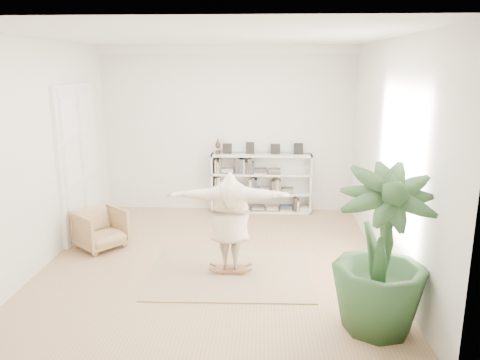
{
  "coord_description": "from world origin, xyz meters",
  "views": [
    {
      "loc": [
        0.77,
        -7.21,
        3.17
      ],
      "look_at": [
        0.4,
        0.4,
        1.31
      ],
      "focal_mm": 35.0,
      "sensor_mm": 36.0,
      "label": 1
    }
  ],
  "objects_px": {
    "rocker_board": "(230,269)",
    "person": "(230,219)",
    "houseplant": "(381,251)",
    "bookshelf": "(261,184)",
    "armchair": "(100,229)"
  },
  "relations": [
    {
      "from": "bookshelf",
      "to": "houseplant",
      "type": "height_order",
      "value": "houseplant"
    },
    {
      "from": "armchair",
      "to": "houseplant",
      "type": "height_order",
      "value": "houseplant"
    },
    {
      "from": "bookshelf",
      "to": "houseplant",
      "type": "bearing_deg",
      "value": -72.93
    },
    {
      "from": "bookshelf",
      "to": "armchair",
      "type": "distance_m",
      "value": 3.66
    },
    {
      "from": "rocker_board",
      "to": "person",
      "type": "height_order",
      "value": "person"
    },
    {
      "from": "rocker_board",
      "to": "person",
      "type": "bearing_deg",
      "value": 0.0
    },
    {
      "from": "rocker_board",
      "to": "person",
      "type": "distance_m",
      "value": 0.83
    },
    {
      "from": "houseplant",
      "to": "rocker_board",
      "type": "bearing_deg",
      "value": 141.59
    },
    {
      "from": "bookshelf",
      "to": "armchair",
      "type": "bearing_deg",
      "value": -141.12
    },
    {
      "from": "armchair",
      "to": "person",
      "type": "distance_m",
      "value": 2.62
    },
    {
      "from": "bookshelf",
      "to": "houseplant",
      "type": "xyz_separation_m",
      "value": [
        1.46,
        -4.74,
        0.39
      ]
    },
    {
      "from": "bookshelf",
      "to": "armchair",
      "type": "height_order",
      "value": "bookshelf"
    },
    {
      "from": "armchair",
      "to": "bookshelf",
      "type": "bearing_deg",
      "value": -11.13
    },
    {
      "from": "rocker_board",
      "to": "houseplant",
      "type": "relative_size",
      "value": 0.23
    },
    {
      "from": "person",
      "to": "houseplant",
      "type": "bearing_deg",
      "value": 140.46
    }
  ]
}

